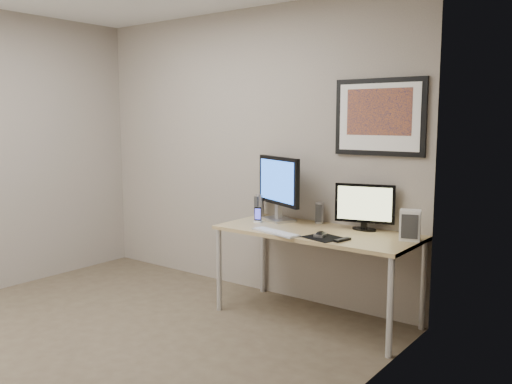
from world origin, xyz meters
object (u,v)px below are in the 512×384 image
(monitor_tv, at_px, (365,206))
(speaker_left, at_px, (260,205))
(desk, at_px, (317,239))
(fan_unit, at_px, (410,225))
(monitor_large, at_px, (279,185))
(keyboard, at_px, (276,232))
(framed_art, at_px, (379,117))
(speaker_right, at_px, (319,213))
(phone_dock, at_px, (258,215))

(monitor_tv, height_order, speaker_left, monitor_tv)
(desk, bearing_deg, fan_unit, 8.49)
(monitor_large, bearing_deg, fan_unit, 21.93)
(monitor_tv, relative_size, fan_unit, 2.07)
(speaker_left, distance_m, keyboard, 0.77)
(keyboard, bearing_deg, framed_art, 61.17)
(monitor_tv, relative_size, speaker_right, 2.56)
(speaker_left, bearing_deg, speaker_right, 23.76)
(desk, relative_size, speaker_left, 8.10)
(monitor_large, bearing_deg, keyboard, -32.80)
(framed_art, distance_m, monitor_large, 1.03)
(monitor_tv, relative_size, speaker_left, 2.35)
(monitor_large, xyz_separation_m, keyboard, (0.28, -0.44, -0.30))
(monitor_tv, height_order, speaker_right, monitor_tv)
(speaker_right, relative_size, keyboard, 0.40)
(desk, relative_size, keyboard, 3.56)
(framed_art, xyz_separation_m, monitor_tv, (-0.06, -0.10, -0.69))
(speaker_left, relative_size, phone_dock, 1.48)
(speaker_left, height_order, phone_dock, speaker_left)
(monitor_tv, xyz_separation_m, keyboard, (-0.49, -0.52, -0.19))
(monitor_large, height_order, monitor_tv, monitor_large)
(phone_dock, distance_m, keyboard, 0.47)
(monitor_tv, height_order, fan_unit, monitor_tv)
(monitor_tv, distance_m, speaker_right, 0.45)
(keyboard, relative_size, fan_unit, 2.00)
(framed_art, relative_size, monitor_large, 1.31)
(phone_dock, bearing_deg, speaker_right, 13.56)
(monitor_large, xyz_separation_m, monitor_tv, (0.78, 0.07, -0.11))
(monitor_tv, bearing_deg, fan_unit, -31.47)
(speaker_right, height_order, keyboard, speaker_right)
(framed_art, distance_m, phone_dock, 1.29)
(speaker_left, xyz_separation_m, keyboard, (0.55, -0.53, -0.09))
(speaker_left, bearing_deg, monitor_tv, 20.73)
(monitor_large, height_order, fan_unit, monitor_large)
(desk, height_order, keyboard, keyboard)
(speaker_right, distance_m, phone_dock, 0.52)
(speaker_right, height_order, phone_dock, speaker_right)
(desk, height_order, speaker_left, speaker_left)
(desk, xyz_separation_m, fan_unit, (0.72, 0.11, 0.18))
(desk, relative_size, monitor_large, 2.80)
(phone_dock, relative_size, keyboard, 0.30)
(speaker_left, bearing_deg, framed_art, 25.72)
(framed_art, distance_m, speaker_left, 1.36)
(monitor_tv, bearing_deg, speaker_right, 160.44)
(speaker_left, relative_size, fan_unit, 0.88)
(framed_art, height_order, keyboard, framed_art)
(speaker_left, bearing_deg, keyboard, -22.50)
(desk, height_order, fan_unit, fan_unit)
(phone_dock, bearing_deg, monitor_tv, -3.80)
(framed_art, bearing_deg, fan_unit, -31.49)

